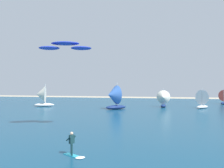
% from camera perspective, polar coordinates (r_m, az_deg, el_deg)
% --- Properties ---
extents(ocean, '(160.00, 90.00, 0.10)m').
position_cam_1_polar(ocean, '(55.08, 10.32, -5.60)').
color(ocean, navy).
rests_on(ocean, ground).
extents(kitesurfer, '(1.97, 1.47, 1.67)m').
position_cam_1_polar(kitesurfer, '(18.19, -8.84, -14.13)').
color(kitesurfer, '#26B2CC').
rests_on(kitesurfer, ocean).
extents(kite, '(6.25, 3.42, 0.90)m').
position_cam_1_polar(kite, '(28.96, -10.66, 8.49)').
color(kite, '#1E33B2').
extents(sailboat_leading, '(4.85, 4.32, 5.45)m').
position_cam_1_polar(sailboat_leading, '(61.10, -15.83, -2.69)').
color(sailboat_leading, white).
rests_on(sailboat_leading, ocean).
extents(sailboat_center_horizon, '(5.03, 4.99, 5.67)m').
position_cam_1_polar(sailboat_center_horizon, '(51.95, 0.27, -2.99)').
color(sailboat_center_horizon, navy).
rests_on(sailboat_center_horizon, ocean).
extents(sailboat_outermost, '(3.86, 4.10, 4.56)m').
position_cam_1_polar(sailboat_outermost, '(57.99, 20.24, -3.20)').
color(sailboat_outermost, white).
rests_on(sailboat_outermost, ocean).
extents(sailboat_near_shore, '(3.10, 3.68, 4.37)m').
position_cam_1_polar(sailboat_near_shore, '(58.27, 11.64, -3.29)').
color(sailboat_near_shore, navy).
rests_on(sailboat_near_shore, ocean).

